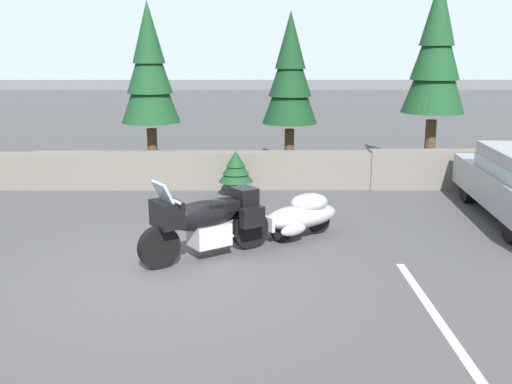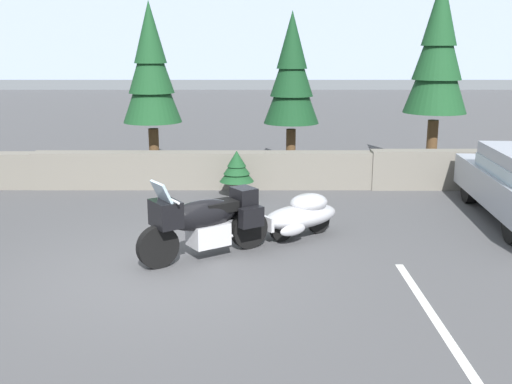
{
  "view_description": "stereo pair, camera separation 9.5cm",
  "coord_description": "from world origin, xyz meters",
  "px_view_note": "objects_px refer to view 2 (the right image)",
  "views": [
    {
      "loc": [
        1.18,
        -8.42,
        3.26
      ],
      "look_at": [
        1.27,
        1.58,
        0.85
      ],
      "focal_mm": 41.97,
      "sensor_mm": 36.0,
      "label": 1
    },
    {
      "loc": [
        1.28,
        -8.42,
        3.26
      ],
      "look_at": [
        1.27,
        1.58,
        0.85
      ],
      "focal_mm": 41.97,
      "sensor_mm": 36.0,
      "label": 2
    }
  ],
  "objects_px": {
    "pine_tree_secondary": "(292,74)",
    "touring_motorcycle": "(205,220)",
    "car_shaped_trailer": "(302,214)",
    "pine_tree_tall": "(439,52)",
    "pine_tree_far_right": "(151,69)"
  },
  "relations": [
    {
      "from": "car_shaped_trailer",
      "to": "pine_tree_far_right",
      "type": "relative_size",
      "value": 0.46
    },
    {
      "from": "touring_motorcycle",
      "to": "pine_tree_far_right",
      "type": "distance_m",
      "value": 6.67
    },
    {
      "from": "touring_motorcycle",
      "to": "pine_tree_secondary",
      "type": "distance_m",
      "value": 6.95
    },
    {
      "from": "pine_tree_tall",
      "to": "pine_tree_secondary",
      "type": "relative_size",
      "value": 1.2
    },
    {
      "from": "touring_motorcycle",
      "to": "pine_tree_far_right",
      "type": "height_order",
      "value": "pine_tree_far_right"
    },
    {
      "from": "pine_tree_secondary",
      "to": "touring_motorcycle",
      "type": "bearing_deg",
      "value": -104.98
    },
    {
      "from": "pine_tree_secondary",
      "to": "pine_tree_far_right",
      "type": "bearing_deg",
      "value": -174.04
    },
    {
      "from": "pine_tree_tall",
      "to": "pine_tree_far_right",
      "type": "height_order",
      "value": "pine_tree_tall"
    },
    {
      "from": "car_shaped_trailer",
      "to": "pine_tree_tall",
      "type": "bearing_deg",
      "value": 54.3
    },
    {
      "from": "car_shaped_trailer",
      "to": "pine_tree_secondary",
      "type": "distance_m",
      "value": 5.79
    },
    {
      "from": "touring_motorcycle",
      "to": "pine_tree_far_right",
      "type": "relative_size",
      "value": 0.45
    },
    {
      "from": "pine_tree_tall",
      "to": "pine_tree_far_right",
      "type": "distance_m",
      "value": 7.2
    },
    {
      "from": "pine_tree_tall",
      "to": "pine_tree_secondary",
      "type": "distance_m",
      "value": 3.7
    },
    {
      "from": "pine_tree_tall",
      "to": "pine_tree_secondary",
      "type": "xyz_separation_m",
      "value": [
        -3.66,
        0.09,
        -0.54
      ]
    },
    {
      "from": "touring_motorcycle",
      "to": "pine_tree_tall",
      "type": "bearing_deg",
      "value": 49.64
    }
  ]
}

